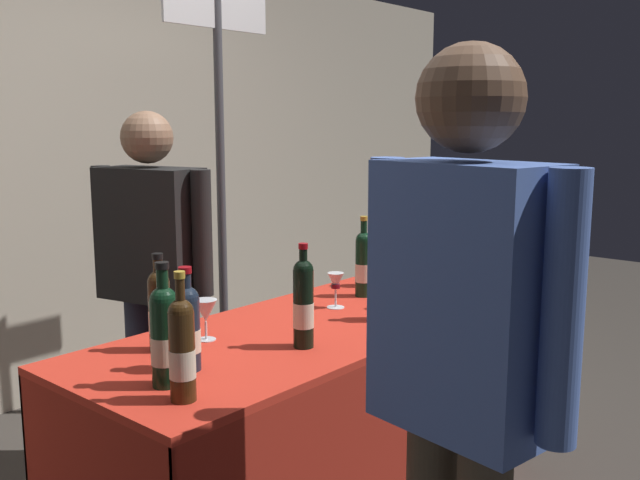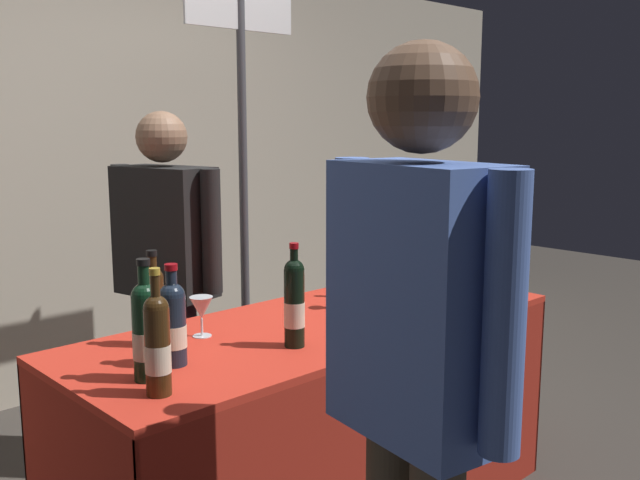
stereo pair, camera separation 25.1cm
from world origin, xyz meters
name	(u,v)px [view 1 (the left image)]	position (x,y,z in m)	size (l,w,h in m)	color
back_partition	(41,174)	(0.00, 1.96, 1.22)	(7.51, 0.12, 2.45)	#B2A893
tasting_table	(320,384)	(0.00, 0.00, 0.54)	(1.89, 0.73, 0.78)	red
featured_wine_bottle	(182,348)	(-0.79, -0.21, 0.92)	(0.07, 0.07, 0.34)	#38230F
display_bottle_0	(164,334)	(-0.75, -0.09, 0.93)	(0.08, 0.08, 0.35)	black
display_bottle_1	(399,279)	(0.20, -0.20, 0.93)	(0.08, 0.08, 0.35)	black
display_bottle_2	(303,302)	(-0.26, -0.15, 0.93)	(0.07, 0.07, 0.34)	black
display_bottle_3	(187,326)	(-0.63, -0.04, 0.91)	(0.08, 0.08, 0.31)	#192333
display_bottle_4	(363,263)	(0.40, 0.11, 0.92)	(0.07, 0.07, 0.33)	black
display_bottle_5	(159,309)	(-0.58, 0.17, 0.92)	(0.07, 0.07, 0.31)	#38230F
display_bottle_6	(384,255)	(0.61, 0.15, 0.92)	(0.08, 0.08, 0.33)	#38230F
display_bottle_7	(426,275)	(0.40, -0.19, 0.92)	(0.08, 0.08, 0.32)	black
wine_glass_near_vendor	(336,283)	(0.18, 0.08, 0.88)	(0.07, 0.07, 0.14)	silver
wine_glass_mid	(205,312)	(-0.41, 0.14, 0.88)	(0.08, 0.08, 0.14)	silver
vendor_presenter	(152,263)	(-0.16, 0.79, 0.92)	(0.30, 0.59, 1.54)	#2D3347
taster_foreground_right	(462,356)	(-0.55, -0.89, 0.99)	(0.27, 0.55, 1.66)	#4C4233
booth_signpost	(220,151)	(0.46, 1.05, 1.36)	(0.64, 0.04, 2.14)	#47474C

